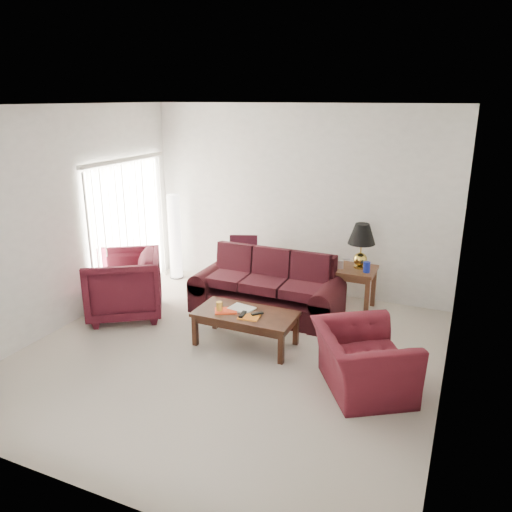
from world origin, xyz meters
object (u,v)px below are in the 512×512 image
Objects in this scene: floor_lamp at (175,237)px; end_table at (354,289)px; sofa at (266,285)px; armchair_left at (124,285)px; armchair_right at (363,361)px; coffee_table at (246,329)px.

end_table is at bearing -1.99° from floor_lamp.
armchair_left is at bearing -158.61° from sofa.
floor_lamp reaches higher than end_table.
armchair_left is at bearing -152.51° from end_table.
end_table is 0.62× the size of armchair_left.
end_table is at bearing 25.65° from sofa.
armchair_right is 1.66m from coffee_table.
end_table is (1.15, 0.67, -0.12)m from sofa.
armchair_left is 0.81× the size of coffee_table.
sofa is 2.22m from floor_lamp.
floor_lamp reaches higher than armchair_right.
sofa is 1.06m from coffee_table.
coffee_table is (2.01, -0.12, -0.25)m from armchair_left.
armchair_right is (1.74, -1.46, -0.10)m from sofa.
floor_lamp is 1.72m from armchair_left.
armchair_right is at bearing -44.42° from sofa.
armchair_right is (3.61, -0.55, -0.13)m from armchair_left.
end_table is at bearing -16.99° from armchair_right.
coffee_table is (-1.02, -1.70, -0.10)m from end_table.
end_table reaches higher than coffee_table.
end_table is 1.98m from coffee_table.
coffee_table is (2.19, -1.81, -0.53)m from floor_lamp.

